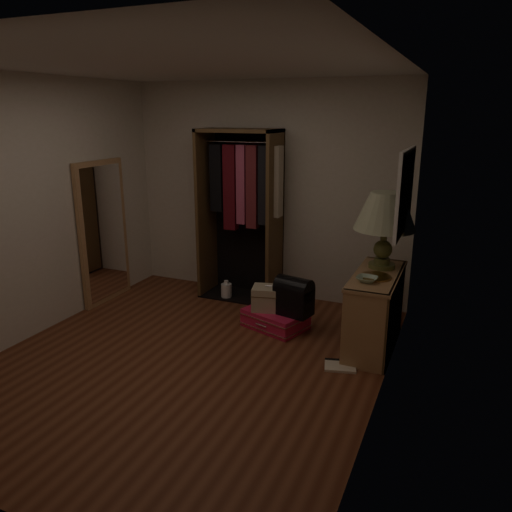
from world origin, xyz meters
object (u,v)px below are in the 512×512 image
console_bookshelf (375,307)px  train_case (270,298)px  black_bag (294,295)px  table_lamp (385,213)px  floor_mirror (103,232)px  white_jug (226,291)px  open_wardrobe (243,201)px  pink_suitcase (275,319)px

console_bookshelf → train_case: bearing=-179.6°
train_case → black_bag: (0.27, -0.02, 0.08)m
table_lamp → console_bookshelf: bearing=-91.4°
floor_mirror → black_bag: 2.44m
floor_mirror → table_lamp: bearing=3.9°
black_bag → table_lamp: table_lamp is taller
console_bookshelf → table_lamp: 0.93m
console_bookshelf → floor_mirror: size_ratio=0.66×
train_case → white_jug: size_ratio=1.85×
open_wardrobe → table_lamp: 1.84m
table_lamp → white_jug: (-1.92, 0.38, -1.20)m
pink_suitcase → console_bookshelf: bearing=19.0°
console_bookshelf → pink_suitcase: (-1.04, -0.01, -0.30)m
floor_mirror → table_lamp: floor_mirror is taller
pink_suitcase → white_jug: (-0.87, 0.57, 0.00)m
floor_mirror → black_bag: size_ratio=4.08×
open_wardrobe → table_lamp: bearing=-17.4°
open_wardrobe → white_jug: size_ratio=8.83×
black_bag → white_jug: black_bag is taller
open_wardrobe → white_jug: (-0.16, -0.17, -1.11)m
train_case → black_bag: 0.28m
pink_suitcase → table_lamp: size_ratio=0.99×
train_case → white_jug: bearing=130.6°
open_wardrobe → pink_suitcase: bearing=-46.3°
console_bookshelf → table_lamp: size_ratio=1.47×
train_case → open_wardrobe: bearing=116.9°
train_case → white_jug: (-0.81, 0.57, -0.23)m
open_wardrobe → pink_suitcase: (0.71, -0.74, -1.11)m
console_bookshelf → black_bag: (-0.84, -0.02, 0.01)m
pink_suitcase → white_jug: 1.04m
pink_suitcase → white_jug: white_jug is taller
table_lamp → white_jug: table_lamp is taller
open_wardrobe → black_bag: bearing=-39.7°
console_bookshelf → open_wardrobe: 2.07m
console_bookshelf → train_case: 1.11m
floor_mirror → pink_suitcase: floor_mirror is taller
floor_mirror → pink_suitcase: bearing=0.8°
console_bookshelf → table_lamp: bearing=88.6°
floor_mirror → console_bookshelf: bearing=0.7°
black_bag → table_lamp: size_ratio=0.55×
console_bookshelf → table_lamp: (0.00, 0.18, 0.91)m
train_case → table_lamp: table_lamp is taller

